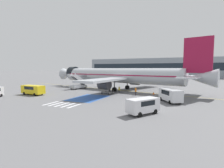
{
  "coord_description": "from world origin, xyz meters",
  "views": [
    {
      "loc": [
        19.39,
        -43.59,
        5.74
      ],
      "look_at": [
        0.67,
        -1.14,
        1.57
      ],
      "focal_mm": 28.0,
      "sensor_mm": 36.0,
      "label": 1
    }
  ],
  "objects_px": {
    "service_van_3": "(170,94)",
    "ground_crew_2": "(119,89)",
    "ground_crew_1": "(136,91)",
    "terminal_building": "(165,68)",
    "service_van_2": "(33,89)",
    "ground_crew_3": "(110,87)",
    "service_van_0": "(143,105)",
    "traffic_cone_1": "(153,93)",
    "traffic_cone_0": "(171,94)",
    "boarding_stairs_forward": "(78,85)",
    "airliner": "(118,76)",
    "ground_crew_0": "(109,88)",
    "baggage_cart": "(107,93)",
    "fuel_tanker": "(161,79)"
  },
  "relations": [
    {
      "from": "baggage_cart",
      "to": "ground_crew_2",
      "type": "relative_size",
      "value": 1.81
    },
    {
      "from": "ground_crew_0",
      "to": "ground_crew_1",
      "type": "relative_size",
      "value": 0.99
    },
    {
      "from": "ground_crew_2",
      "to": "ground_crew_3",
      "type": "relative_size",
      "value": 0.88
    },
    {
      "from": "service_van_3",
      "to": "baggage_cart",
      "type": "relative_size",
      "value": 1.81
    },
    {
      "from": "service_van_0",
      "to": "ground_crew_2",
      "type": "relative_size",
      "value": 2.87
    },
    {
      "from": "traffic_cone_0",
      "to": "boarding_stairs_forward",
      "type": "bearing_deg",
      "value": 175.53
    },
    {
      "from": "service_van_2",
      "to": "service_van_3",
      "type": "xyz_separation_m",
      "value": [
        28.11,
        3.39,
        0.08
      ]
    },
    {
      "from": "fuel_tanker",
      "to": "ground_crew_1",
      "type": "distance_m",
      "value": 32.64
    },
    {
      "from": "ground_crew_1",
      "to": "terminal_building",
      "type": "xyz_separation_m",
      "value": [
        -4.39,
        82.92,
        5.14
      ]
    },
    {
      "from": "traffic_cone_0",
      "to": "terminal_building",
      "type": "xyz_separation_m",
      "value": [
        -11.33,
        79.77,
        5.87
      ]
    },
    {
      "from": "service_van_2",
      "to": "service_van_3",
      "type": "bearing_deg",
      "value": -78.62
    },
    {
      "from": "traffic_cone_0",
      "to": "fuel_tanker",
      "type": "bearing_deg",
      "value": 102.53
    },
    {
      "from": "traffic_cone_1",
      "to": "ground_crew_0",
      "type": "bearing_deg",
      "value": -179.47
    },
    {
      "from": "airliner",
      "to": "boarding_stairs_forward",
      "type": "xyz_separation_m",
      "value": [
        -11.14,
        -1.98,
        -2.82
      ]
    },
    {
      "from": "fuel_tanker",
      "to": "terminal_building",
      "type": "xyz_separation_m",
      "value": [
        -4.78,
        50.29,
        4.47
      ]
    },
    {
      "from": "boarding_stairs_forward",
      "to": "ground_crew_1",
      "type": "distance_m",
      "value": 18.73
    },
    {
      "from": "airliner",
      "to": "service_van_2",
      "type": "height_order",
      "value": "airliner"
    },
    {
      "from": "traffic_cone_0",
      "to": "ground_crew_1",
      "type": "bearing_deg",
      "value": -155.59
    },
    {
      "from": "ground_crew_3",
      "to": "service_van_0",
      "type": "bearing_deg",
      "value": -132.25
    },
    {
      "from": "service_van_0",
      "to": "traffic_cone_1",
      "type": "xyz_separation_m",
      "value": [
        -1.91,
        17.55,
        -0.92
      ]
    },
    {
      "from": "ground_crew_3",
      "to": "service_van_3",
      "type": "bearing_deg",
      "value": -107.27
    },
    {
      "from": "service_van_3",
      "to": "ground_crew_2",
      "type": "distance_m",
      "value": 13.38
    },
    {
      "from": "boarding_stairs_forward",
      "to": "ground_crew_2",
      "type": "height_order",
      "value": "boarding_stairs_forward"
    },
    {
      "from": "ground_crew_2",
      "to": "traffic_cone_0",
      "type": "xyz_separation_m",
      "value": [
        11.32,
        1.52,
        -0.65
      ]
    },
    {
      "from": "fuel_tanker",
      "to": "service_van_3",
      "type": "relative_size",
      "value": 1.89
    },
    {
      "from": "traffic_cone_0",
      "to": "service_van_3",
      "type": "bearing_deg",
      "value": -86.48
    },
    {
      "from": "airliner",
      "to": "terminal_building",
      "type": "height_order",
      "value": "terminal_building"
    },
    {
      "from": "ground_crew_0",
      "to": "ground_crew_2",
      "type": "xyz_separation_m",
      "value": [
        3.18,
        -1.52,
        -0.07
      ]
    },
    {
      "from": "airliner",
      "to": "fuel_tanker",
      "type": "relative_size",
      "value": 4.56
    },
    {
      "from": "service_van_2",
      "to": "baggage_cart",
      "type": "height_order",
      "value": "service_van_2"
    },
    {
      "from": "service_van_2",
      "to": "ground_crew_2",
      "type": "xyz_separation_m",
      "value": [
        16.31,
        9.69,
        -0.33
      ]
    },
    {
      "from": "service_van_2",
      "to": "ground_crew_1",
      "type": "distance_m",
      "value": 22.2
    },
    {
      "from": "ground_crew_0",
      "to": "terminal_building",
      "type": "relative_size",
      "value": 0.02
    },
    {
      "from": "baggage_cart",
      "to": "ground_crew_3",
      "type": "distance_m",
      "value": 4.6
    },
    {
      "from": "service_van_3",
      "to": "ground_crew_0",
      "type": "xyz_separation_m",
      "value": [
        -14.98,
        7.82,
        -0.34
      ]
    },
    {
      "from": "airliner",
      "to": "ground_crew_2",
      "type": "height_order",
      "value": "airliner"
    },
    {
      "from": "ground_crew_2",
      "to": "terminal_building",
      "type": "relative_size",
      "value": 0.02
    },
    {
      "from": "boarding_stairs_forward",
      "to": "traffic_cone_0",
      "type": "xyz_separation_m",
      "value": [
        24.96,
        -1.95,
        -0.79
      ]
    },
    {
      "from": "terminal_building",
      "to": "service_van_0",
      "type": "bearing_deg",
      "value": -84.45
    },
    {
      "from": "traffic_cone_1",
      "to": "boarding_stairs_forward",
      "type": "bearing_deg",
      "value": 175.0
    },
    {
      "from": "ground_crew_0",
      "to": "ground_crew_3",
      "type": "bearing_deg",
      "value": 102.98
    },
    {
      "from": "ground_crew_0",
      "to": "terminal_building",
      "type": "height_order",
      "value": "terminal_building"
    },
    {
      "from": "boarding_stairs_forward",
      "to": "terminal_building",
      "type": "distance_m",
      "value": 79.17
    },
    {
      "from": "service_van_0",
      "to": "traffic_cone_0",
      "type": "relative_size",
      "value": 8.83
    },
    {
      "from": "baggage_cart",
      "to": "terminal_building",
      "type": "xyz_separation_m",
      "value": [
        2.2,
        83.1,
        5.88
      ]
    },
    {
      "from": "airliner",
      "to": "ground_crew_3",
      "type": "bearing_deg",
      "value": 173.66
    },
    {
      "from": "terminal_building",
      "to": "service_van_2",
      "type": "bearing_deg",
      "value": -100.15
    },
    {
      "from": "airliner",
      "to": "ground_crew_1",
      "type": "xyz_separation_m",
      "value": [
        6.88,
        -7.08,
        -2.87
      ]
    },
    {
      "from": "service_van_0",
      "to": "traffic_cone_1",
      "type": "height_order",
      "value": "service_van_0"
    },
    {
      "from": "service_van_2",
      "to": "ground_crew_0",
      "type": "relative_size",
      "value": 3.26
    }
  ]
}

